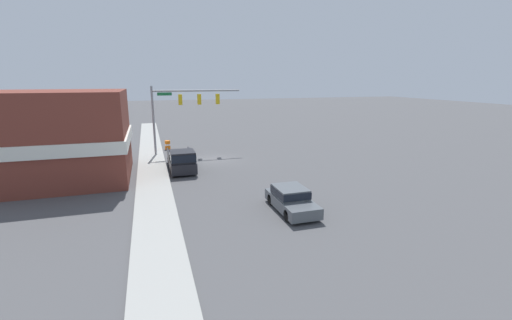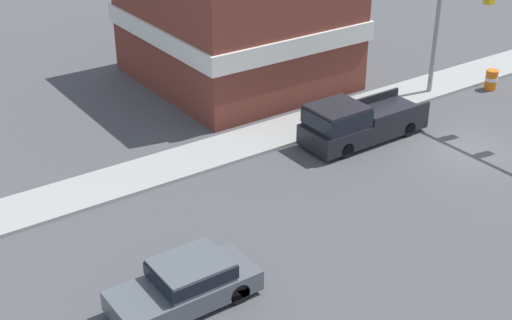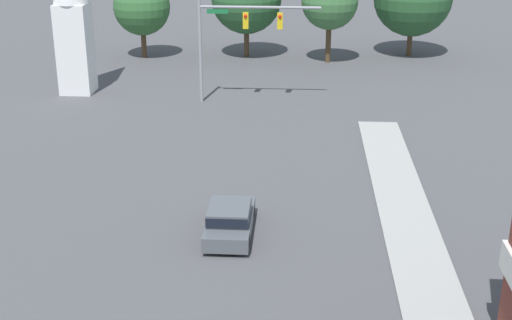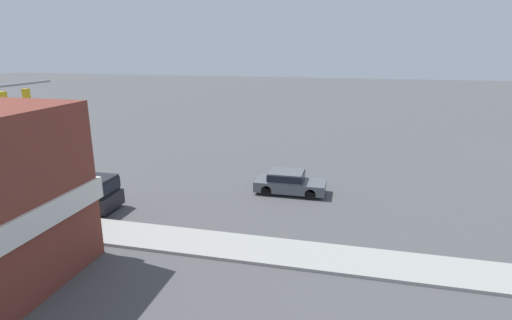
# 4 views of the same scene
# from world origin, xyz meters

# --- Properties ---
(ground_plane) EXTENTS (200.00, 200.00, 0.00)m
(ground_plane) POSITION_xyz_m (0.00, 0.00, 0.00)
(ground_plane) COLOR #4C4C4F
(car_lead) EXTENTS (1.86, 4.32, 1.40)m
(car_lead) POSITION_xyz_m (-1.96, 14.43, 0.73)
(car_lead) COLOR black
(car_lead) RESTS_ON ground
(pickup_truck_parked) EXTENTS (2.02, 5.68, 1.90)m
(pickup_truck_parked) POSITION_xyz_m (3.29, 3.33, 0.93)
(pickup_truck_parked) COLOR black
(pickup_truck_parked) RESTS_ON ground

